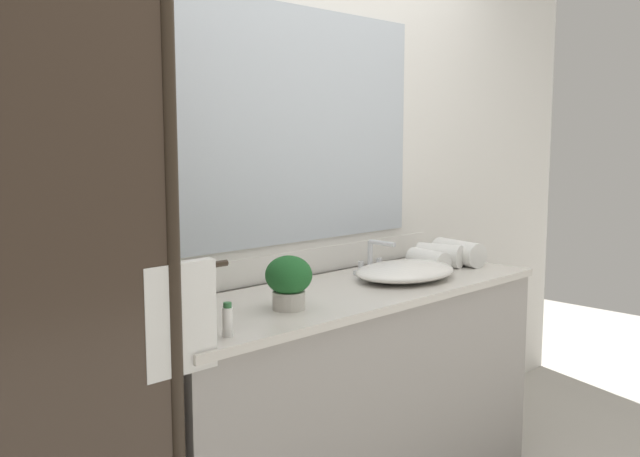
{
  "coord_description": "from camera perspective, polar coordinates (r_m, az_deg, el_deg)",
  "views": [
    {
      "loc": [
        -1.92,
        -1.8,
        1.47
      ],
      "look_at": [
        -0.15,
        0.0,
        1.15
      ],
      "focal_mm": 38.91,
      "sensor_mm": 36.0,
      "label": 1
    }
  ],
  "objects": [
    {
      "name": "amenity_bottle_body_wash",
      "position": [
        2.27,
        -9.44,
        -6.2
      ],
      "size": [
        0.03,
        0.03,
        0.1
      ],
      "color": "#4C7056",
      "rests_on": "vanity_cabinet"
    },
    {
      "name": "wall_back_with_mirror",
      "position": [
        2.88,
        -2.66,
        3.95
      ],
      "size": [
        4.4,
        0.06,
        2.6
      ],
      "color": "silver",
      "rests_on": "ground_plane"
    },
    {
      "name": "rolled_towel_near_edge",
      "position": [
        3.28,
        11.3,
        -1.93
      ],
      "size": [
        0.16,
        0.28,
        0.11
      ],
      "primitive_type": "cylinder",
      "rotation": [
        1.57,
        0.0,
        -0.21
      ],
      "color": "white",
      "rests_on": "vanity_cabinet"
    },
    {
      "name": "potted_plant",
      "position": [
        2.36,
        -2.59,
        -4.22
      ],
      "size": [
        0.16,
        0.16,
        0.18
      ],
      "color": "beige",
      "rests_on": "vanity_cabinet"
    },
    {
      "name": "faucet",
      "position": [
        3.01,
        4.31,
        -2.73
      ],
      "size": [
        0.17,
        0.16,
        0.15
      ],
      "color": "silver",
      "rests_on": "vanity_cabinet"
    },
    {
      "name": "rolled_towel_middle",
      "position": [
        3.2,
        9.8,
        -2.18
      ],
      "size": [
        0.15,
        0.22,
        0.1
      ],
      "primitive_type": "cylinder",
      "rotation": [
        1.57,
        0.0,
        0.22
      ],
      "color": "white",
      "rests_on": "vanity_cabinet"
    },
    {
      "name": "vanity_cabinet",
      "position": [
        2.83,
        2.09,
        -13.9
      ],
      "size": [
        1.8,
        0.58,
        0.9
      ],
      "color": "#9E9993",
      "rests_on": "ground_plane"
    },
    {
      "name": "amenity_bottle_shampoo",
      "position": [
        2.06,
        -7.6,
        -7.51
      ],
      "size": [
        0.03,
        0.03,
        0.1
      ],
      "color": "white",
      "rests_on": "vanity_cabinet"
    },
    {
      "name": "shower_enclosure",
      "position": [
        1.8,
        -22.27,
        -7.62
      ],
      "size": [
        1.2,
        0.59,
        2.0
      ],
      "color": "#2D2319",
      "rests_on": "ground_plane"
    },
    {
      "name": "rolled_towel_far_edge",
      "position": [
        3.1,
        8.88,
        -2.58
      ],
      "size": [
        0.12,
        0.21,
        0.09
      ],
      "primitive_type": "cylinder",
      "rotation": [
        1.57,
        0.0,
        -0.17
      ],
      "color": "white",
      "rests_on": "vanity_cabinet"
    },
    {
      "name": "sink_basin",
      "position": [
        2.89,
        7.03,
        -3.49
      ],
      "size": [
        0.47,
        0.35,
        0.07
      ],
      "primitive_type": "ellipsoid",
      "color": "white",
      "rests_on": "vanity_cabinet"
    }
  ]
}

